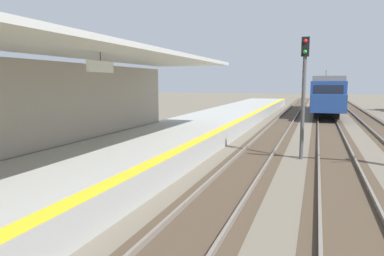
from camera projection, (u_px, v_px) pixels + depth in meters
name	position (u px, v px, depth m)	size (l,w,h in m)	color
station_platform	(148.00, 148.00, 15.49)	(5.00, 80.00, 0.91)	#A8A8A3
station_building_with_canopy	(1.00, 105.00, 10.29)	(4.85, 24.00, 4.43)	#4C4C4C
track_pair_nearest_platform	(262.00, 148.00, 17.83)	(2.34, 120.00, 0.16)	#4C3D2D
track_pair_middle	(335.00, 152.00, 16.71)	(2.34, 120.00, 0.16)	#4C3D2D
approaching_train	(326.00, 93.00, 37.70)	(2.93, 19.60, 4.76)	navy
rail_signal_post	(304.00, 85.00, 15.01)	(0.32, 0.34, 5.20)	#4C4C4C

